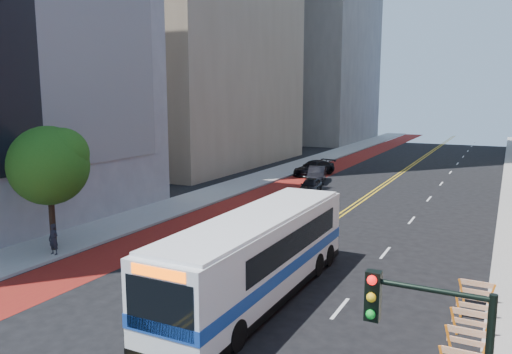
{
  "coord_description": "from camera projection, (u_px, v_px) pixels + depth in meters",
  "views": [
    {
      "loc": [
        10.34,
        -12.29,
        8.42
      ],
      "look_at": [
        0.01,
        8.0,
        4.68
      ],
      "focal_mm": 35.0,
      "sensor_mm": 36.0,
      "label": 1
    }
  ],
  "objects": [
    {
      "name": "construction_barriers",
      "position": [
        465.0,
        349.0,
        15.4
      ],
      "size": [
        1.42,
        10.91,
        1.0
      ],
      "color": "orange",
      "rests_on": "ground"
    },
    {
      "name": "center_line_inner",
      "position": [
        369.0,
        193.0,
        43.26
      ],
      "size": [
        0.14,
        140.0,
        0.01
      ],
      "primitive_type": "cube",
      "color": "gold",
      "rests_on": "ground"
    },
    {
      "name": "car_c",
      "position": [
        314.0,
        168.0,
        53.1
      ],
      "size": [
        3.73,
        5.73,
        1.54
      ],
      "primitive_type": "imported",
      "rotation": [
        0.0,
        0.0,
        -0.32
      ],
      "color": "black",
      "rests_on": "ground"
    },
    {
      "name": "bus_lane_paint",
      "position": [
        285.0,
        186.0,
        46.8
      ],
      "size": [
        3.6,
        140.0,
        0.01
      ],
      "primitive_type": "cube",
      "color": "maroon",
      "rests_on": "ground"
    },
    {
      "name": "center_line_outer",
      "position": [
        373.0,
        194.0,
        43.1
      ],
      "size": [
        0.14,
        140.0,
        0.01
      ],
      "primitive_type": "cube",
      "color": "gold",
      "rests_on": "ground"
    },
    {
      "name": "transit_bus",
      "position": [
        259.0,
        254.0,
        20.74
      ],
      "size": [
        2.91,
        13.1,
        3.6
      ],
      "rotation": [
        0.0,
        0.0,
        0.0
      ],
      "color": "white",
      "rests_on": "ground"
    },
    {
      "name": "street_tree",
      "position": [
        50.0,
        162.0,
        26.35
      ],
      "size": [
        4.2,
        4.2,
        6.7
      ],
      "color": "black",
      "rests_on": "sidewalk_left"
    },
    {
      "name": "pedestrian",
      "position": [
        54.0,
        239.0,
        26.11
      ],
      "size": [
        0.61,
        0.42,
        1.64
      ],
      "primitive_type": "imported",
      "rotation": [
        0.0,
        0.0,
        0.04
      ],
      "color": "black",
      "rests_on": "sidewalk_left"
    },
    {
      "name": "ground",
      "position": [
        148.0,
        348.0,
        16.8
      ],
      "size": [
        160.0,
        160.0,
        0.0
      ],
      "primitive_type": "plane",
      "color": "black",
      "rests_on": "ground"
    },
    {
      "name": "car_b",
      "position": [
        317.0,
        174.0,
        48.96
      ],
      "size": [
        2.74,
        4.84,
        1.51
      ],
      "primitive_type": "imported",
      "rotation": [
        0.0,
        0.0,
        0.26
      ],
      "color": "black",
      "rests_on": "ground"
    },
    {
      "name": "sidewalk_left",
      "position": [
        249.0,
        182.0,
        48.54
      ],
      "size": [
        4.0,
        140.0,
        0.15
      ],
      "primitive_type": "cube",
      "color": "gray",
      "rests_on": "ground"
    },
    {
      "name": "car_a",
      "position": [
        311.0,
        186.0,
        43.3
      ],
      "size": [
        2.14,
        4.06,
        1.32
      ],
      "primitive_type": "imported",
      "rotation": [
        0.0,
        0.0,
        0.16
      ],
      "color": "black",
      "rests_on": "ground"
    },
    {
      "name": "lane_dashes",
      "position": [
        441.0,
        184.0,
        48.06
      ],
      "size": [
        0.14,
        98.2,
        0.01
      ],
      "color": "silver",
      "rests_on": "ground"
    }
  ]
}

